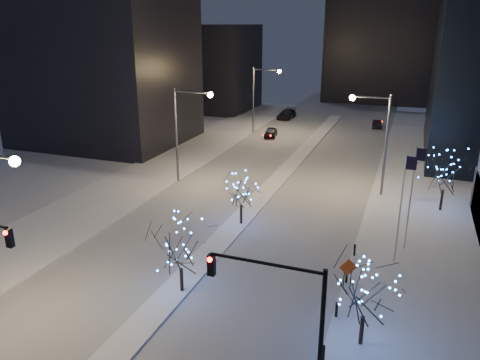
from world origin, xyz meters
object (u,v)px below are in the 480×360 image
at_px(car_mid, 377,124).
at_px(car_far, 287,114).
at_px(street_lamp_w_mid, 185,123).
at_px(construction_sign, 348,270).
at_px(holiday_tree_plaza_near, 365,291).
at_px(car_near, 271,132).
at_px(street_lamp_east, 377,132).
at_px(street_lamp_w_far, 260,91).
at_px(holiday_tree_median_near, 180,247).
at_px(holiday_tree_median_far, 241,192).
at_px(holiday_tree_plaza_far, 446,171).
at_px(traffic_signal_east, 286,310).

height_order(car_mid, car_far, car_far).
distance_m(street_lamp_w_mid, car_far, 38.29).
bearing_deg(construction_sign, car_far, 84.91).
bearing_deg(holiday_tree_plaza_near, car_near, 112.59).
bearing_deg(holiday_tree_plaza_near, car_far, 108.66).
distance_m(street_lamp_w_mid, car_near, 24.17).
bearing_deg(car_far, construction_sign, -67.62).
relative_size(street_lamp_east, holiday_tree_plaza_near, 1.98).
height_order(street_lamp_w_far, holiday_tree_median_near, street_lamp_w_far).
xyz_separation_m(car_mid, holiday_tree_median_far, (-7.40, -44.13, 2.35)).
bearing_deg(street_lamp_east, holiday_tree_plaza_near, -85.86).
height_order(street_lamp_w_far, holiday_tree_median_far, street_lamp_w_far).
height_order(street_lamp_w_mid, street_lamp_w_far, same).
height_order(street_lamp_east, car_far, street_lamp_east).
bearing_deg(car_far, holiday_tree_median_far, -76.28).
bearing_deg(holiday_tree_plaza_far, construction_sign, -110.63).
relative_size(holiday_tree_median_near, holiday_tree_median_far, 1.13).
relative_size(traffic_signal_east, holiday_tree_median_far, 1.62).
distance_m(street_lamp_w_far, traffic_signal_east, 54.07).
bearing_deg(traffic_signal_east, holiday_tree_median_near, 142.79).
distance_m(holiday_tree_median_far, holiday_tree_plaza_near, 16.96).
xyz_separation_m(street_lamp_w_mid, holiday_tree_median_near, (9.44, -19.59, -3.29)).
distance_m(car_near, holiday_tree_median_far, 32.62).
height_order(traffic_signal_east, holiday_tree_median_near, traffic_signal_east).
distance_m(car_near, holiday_tree_plaza_near, 48.06).
relative_size(holiday_tree_plaza_near, holiday_tree_plaza_far, 0.87).
bearing_deg(street_lamp_w_mid, construction_sign, -38.76).
bearing_deg(street_lamp_east, car_far, 117.48).
relative_size(traffic_signal_east, car_mid, 1.76).
distance_m(street_lamp_w_far, holiday_tree_plaza_near, 50.52).
xyz_separation_m(street_lamp_w_mid, car_mid, (16.73, 35.71, -5.85)).
xyz_separation_m(traffic_signal_east, holiday_tree_plaza_near, (2.88, 5.05, -1.43)).
xyz_separation_m(traffic_signal_east, holiday_tree_median_near, (-8.44, 6.41, -1.55)).
bearing_deg(holiday_tree_plaza_near, street_lamp_east, 94.14).
bearing_deg(car_near, street_lamp_w_far, 136.05).
bearing_deg(holiday_tree_median_far, construction_sign, -35.33).
distance_m(holiday_tree_plaza_near, construction_sign, 6.05).
bearing_deg(holiday_tree_median_far, street_lamp_east, 49.69).
bearing_deg(car_near, construction_sign, -74.93).
distance_m(car_near, holiday_tree_plaza_far, 32.42).
bearing_deg(traffic_signal_east, street_lamp_w_far, 109.32).
height_order(car_mid, construction_sign, construction_sign).
relative_size(traffic_signal_east, car_near, 1.70).
distance_m(street_lamp_w_mid, holiday_tree_median_near, 22.00).
bearing_deg(traffic_signal_east, street_lamp_east, 87.74).
distance_m(street_lamp_w_far, holiday_tree_plaza_far, 35.18).
height_order(car_near, holiday_tree_median_near, holiday_tree_median_near).
height_order(street_lamp_w_mid, car_mid, street_lamp_w_mid).
relative_size(holiday_tree_median_far, holiday_tree_plaza_near, 0.85).
distance_m(street_lamp_east, holiday_tree_plaza_near, 24.22).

